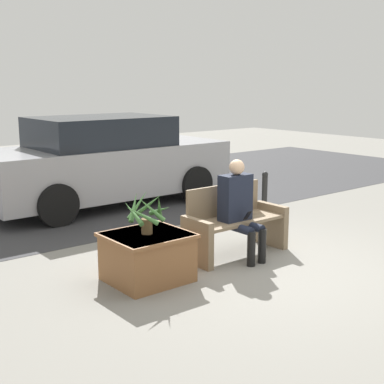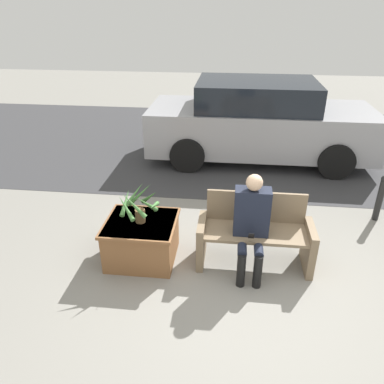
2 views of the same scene
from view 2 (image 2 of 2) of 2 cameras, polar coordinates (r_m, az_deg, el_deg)
ground_plane at (r=4.55m, az=8.22°, el=-15.41°), size 30.00×30.00×0.00m
road_surface at (r=9.18m, az=7.75°, el=7.46°), size 20.00×6.00×0.01m
bench at (r=4.84m, az=9.56°, el=-6.30°), size 1.44×0.55×0.91m
person_seated at (r=4.53m, az=9.07°, el=-4.21°), size 0.43×0.56×1.29m
planter_box at (r=4.93m, az=-7.65°, el=-7.09°), size 0.90×0.83×0.56m
potted_plant at (r=4.67m, az=-8.10°, el=-1.87°), size 0.53×0.53×0.47m
parked_car at (r=8.05m, az=10.16°, el=10.51°), size 4.58×1.98×1.64m
bollard_post at (r=6.37m, az=26.75°, el=-0.69°), size 0.11×0.11×0.75m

